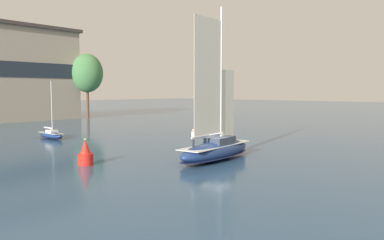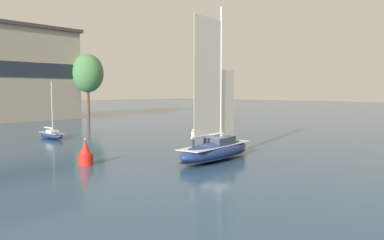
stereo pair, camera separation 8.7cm
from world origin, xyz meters
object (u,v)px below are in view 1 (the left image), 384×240
object	(u,v)px
channel_buoy	(86,154)
sailboat_main	(216,148)
tree_shore_left	(87,73)
sailboat_moored_mid_channel	(221,119)
sailboat_moored_near_marina	(51,135)

from	to	relation	value
channel_buoy	sailboat_main	bearing A→B (deg)	-36.12
tree_shore_left	sailboat_moored_mid_channel	world-z (taller)	tree_shore_left
channel_buoy	sailboat_moored_mid_channel	bearing A→B (deg)	23.37
tree_shore_left	sailboat_moored_mid_channel	distance (m)	33.08
sailboat_moored_near_marina	sailboat_moored_mid_channel	bearing A→B (deg)	-0.30
tree_shore_left	sailboat_moored_mid_channel	bearing A→B (deg)	-64.59
sailboat_main	sailboat_moored_mid_channel	world-z (taller)	sailboat_main
sailboat_main	sailboat_moored_near_marina	bearing A→B (deg)	95.66
sailboat_moored_mid_channel	channel_buoy	xyz separation A→B (m)	(-44.31, -19.14, 0.40)
sailboat_moored_mid_channel	tree_shore_left	bearing A→B (deg)	115.41
sailboat_moored_mid_channel	channel_buoy	world-z (taller)	sailboat_moored_mid_channel
sailboat_main	sailboat_moored_mid_channel	distance (m)	43.50
tree_shore_left	channel_buoy	world-z (taller)	tree_shore_left
tree_shore_left	channel_buoy	xyz separation A→B (m)	(-30.77, -47.64, -9.53)
sailboat_main	channel_buoy	bearing A→B (deg)	143.88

